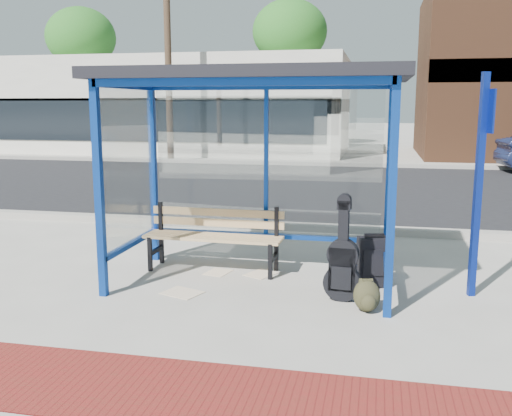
% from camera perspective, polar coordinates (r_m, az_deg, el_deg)
% --- Properties ---
extents(ground, '(120.00, 120.00, 0.00)m').
position_cam_1_polar(ground, '(6.66, -0.25, -7.55)').
color(ground, '#B2ADA0').
rests_on(ground, ground).
extents(brick_paver_strip, '(60.00, 1.00, 0.01)m').
position_cam_1_polar(brick_paver_strip, '(4.35, -7.93, -17.74)').
color(brick_paver_strip, maroon).
rests_on(brick_paver_strip, ground).
extents(curb_near, '(60.00, 0.25, 0.12)m').
position_cam_1_polar(curb_near, '(9.41, 3.51, -1.88)').
color(curb_near, gray).
rests_on(curb_near, ground).
extents(street_asphalt, '(60.00, 10.00, 0.00)m').
position_cam_1_polar(street_asphalt, '(14.41, 6.54, 2.09)').
color(street_asphalt, black).
rests_on(street_asphalt, ground).
extents(curb_far, '(60.00, 0.25, 0.12)m').
position_cam_1_polar(curb_far, '(19.45, 8.02, 4.35)').
color(curb_far, gray).
rests_on(curb_far, ground).
extents(far_sidewalk, '(60.00, 4.00, 0.01)m').
position_cam_1_polar(far_sidewalk, '(21.34, 8.39, 4.71)').
color(far_sidewalk, '#B2ADA0').
rests_on(far_sidewalk, ground).
extents(bus_shelter, '(3.30, 1.80, 2.42)m').
position_cam_1_polar(bus_shelter, '(6.41, -0.13, 10.55)').
color(bus_shelter, navy).
rests_on(bus_shelter, ground).
extents(storefront_white, '(18.00, 6.04, 4.00)m').
position_cam_1_polar(storefront_white, '(26.30, -11.30, 10.01)').
color(storefront_white, silver).
rests_on(storefront_white, ground).
extents(tree_left, '(3.60, 3.60, 7.03)m').
position_cam_1_polar(tree_left, '(32.29, -17.10, 15.93)').
color(tree_left, '#4C3826').
rests_on(tree_left, ground).
extents(tree_mid, '(3.60, 3.60, 7.03)m').
position_cam_1_polar(tree_mid, '(28.73, 3.40, 17.10)').
color(tree_mid, '#4C3826').
rests_on(tree_mid, ground).
extents(utility_pole_west, '(1.60, 0.24, 8.00)m').
position_cam_1_polar(utility_pole_west, '(21.03, -8.81, 15.82)').
color(utility_pole_west, '#4C3826').
rests_on(utility_pole_west, ground).
extents(bench, '(1.73, 0.46, 0.81)m').
position_cam_1_polar(bench, '(7.11, -4.19, -2.59)').
color(bench, black).
rests_on(bench, ground).
extents(guitar_bag, '(0.40, 0.15, 1.08)m').
position_cam_1_polar(guitar_bag, '(6.06, 8.66, -5.60)').
color(guitar_bag, black).
rests_on(guitar_bag, ground).
extents(suitcase, '(0.40, 0.30, 0.61)m').
position_cam_1_polar(suitcase, '(6.64, 11.65, -5.28)').
color(suitcase, black).
rests_on(suitcase, ground).
extents(backpack, '(0.31, 0.29, 0.32)m').
position_cam_1_polar(backpack, '(5.86, 11.04, -8.68)').
color(backpack, '#2C2B18').
rests_on(backpack, ground).
extents(sign_post, '(0.13, 0.29, 2.37)m').
position_cam_1_polar(sign_post, '(6.41, 21.48, 3.24)').
color(sign_post, navy).
rests_on(sign_post, ground).
extents(newspaper_a, '(0.33, 0.39, 0.01)m').
position_cam_1_polar(newspaper_a, '(7.09, -3.83, -6.44)').
color(newspaper_a, white).
rests_on(newspaper_a, ground).
extents(newspaper_b, '(0.49, 0.44, 0.01)m').
position_cam_1_polar(newspaper_b, '(6.39, -7.38, -8.41)').
color(newspaper_b, white).
rests_on(newspaper_b, ground).
extents(newspaper_c, '(0.42, 0.46, 0.01)m').
position_cam_1_polar(newspaper_c, '(7.01, 0.50, -6.62)').
color(newspaper_c, white).
rests_on(newspaper_c, ground).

